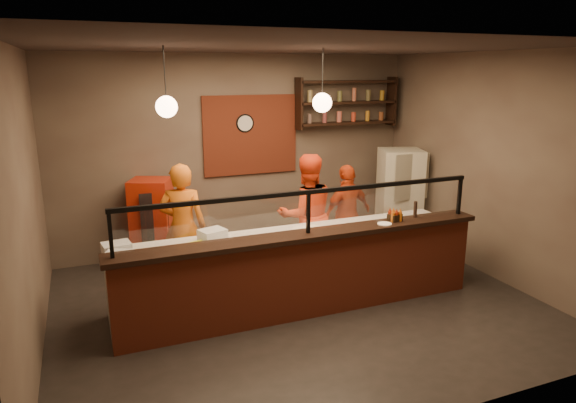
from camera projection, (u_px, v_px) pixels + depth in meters
name	position (u px, v px, depth m)	size (l,w,h in m)	color
floor	(298.00, 304.00, 6.64)	(6.00, 6.00, 0.00)	black
ceiling	(299.00, 47.00, 5.85)	(6.00, 6.00, 0.00)	#392F2C
wall_back	(239.00, 154.00, 8.49)	(6.00, 6.00, 0.00)	#685B4C
wall_left	(24.00, 208.00, 5.15)	(5.00, 5.00, 0.00)	#685B4C
wall_right	(491.00, 167.00, 7.34)	(5.00, 5.00, 0.00)	#685B4C
wall_front	(425.00, 247.00, 4.00)	(6.00, 6.00, 0.00)	#685B4C
brick_patch	(251.00, 135.00, 8.46)	(1.60, 0.04, 1.30)	#9A3A21
service_counter	(308.00, 277.00, 6.25)	(4.60, 0.25, 1.00)	#9A3A21
counter_ledge	(308.00, 235.00, 6.12)	(4.70, 0.37, 0.06)	black
worktop_cabinet	(292.00, 268.00, 6.72)	(4.60, 0.75, 0.85)	gray
worktop	(292.00, 235.00, 6.60)	(4.60, 0.75, 0.05)	silver
sneeze_guard	(308.00, 208.00, 6.03)	(4.50, 0.05, 0.52)	white
wall_shelving	(347.00, 102.00, 8.82)	(1.84, 0.28, 0.85)	black
wall_clock	(245.00, 123.00, 8.36)	(0.30, 0.30, 0.04)	black
pendant_left	(167.00, 107.00, 5.64)	(0.24, 0.24, 0.77)	black
pendant_right	(322.00, 103.00, 6.33)	(0.24, 0.24, 0.77)	black
cook_left	(183.00, 227.00, 6.98)	(0.64, 0.42, 1.75)	orange
cook_mid	(307.00, 215.00, 7.47)	(0.87, 0.68, 1.79)	#EB3F16
cook_right	(347.00, 213.00, 8.00)	(0.90, 0.38, 1.54)	red
fridge	(399.00, 197.00, 8.85)	(0.68, 0.64, 1.64)	beige
red_cooler	(153.00, 223.00, 7.86)	(0.58, 0.53, 1.35)	#AD200B
pizza_dough	(309.00, 230.00, 6.73)	(0.46, 0.46, 0.01)	white
prep_tub_a	(117.00, 249.00, 5.79)	(0.31, 0.24, 0.15)	silver
prep_tub_b	(213.00, 235.00, 6.28)	(0.30, 0.24, 0.15)	silver
prep_tub_c	(119.00, 258.00, 5.55)	(0.27, 0.22, 0.14)	white
rolling_pin	(191.00, 244.00, 6.11)	(0.06, 0.06, 0.32)	#CBD323
condiment_caddy	(395.00, 217.00, 6.59)	(0.16, 0.13, 0.09)	black
pepper_mill	(415.00, 209.00, 6.73)	(0.05, 0.05, 0.21)	black
small_plate	(385.00, 224.00, 6.45)	(0.18, 0.18, 0.01)	white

